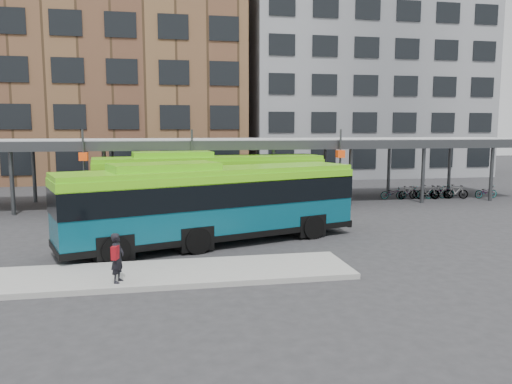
# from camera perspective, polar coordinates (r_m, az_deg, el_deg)

# --- Properties ---
(ground) EXTENTS (120.00, 120.00, 0.00)m
(ground) POSITION_cam_1_polar(r_m,az_deg,el_deg) (20.44, 3.03, -6.48)
(ground) COLOR #28282B
(ground) RESTS_ON ground
(boarding_island) EXTENTS (14.00, 3.00, 0.18)m
(boarding_island) POSITION_cam_1_polar(r_m,az_deg,el_deg) (16.98, -13.00, -9.24)
(boarding_island) COLOR gray
(boarding_island) RESTS_ON ground
(canopy) EXTENTS (40.00, 6.53, 4.80)m
(canopy) POSITION_cam_1_polar(r_m,az_deg,el_deg) (32.50, -2.46, 5.62)
(canopy) COLOR #999B9E
(canopy) RESTS_ON ground
(building_brick) EXTENTS (26.00, 14.00, 22.00)m
(building_brick) POSITION_cam_1_polar(r_m,az_deg,el_deg) (51.90, -16.99, 13.80)
(building_brick) COLOR brown
(building_brick) RESTS_ON ground
(building_grey) EXTENTS (24.00, 14.00, 20.00)m
(building_grey) POSITION_cam_1_polar(r_m,az_deg,el_deg) (55.55, 11.50, 12.48)
(building_grey) COLOR slate
(building_grey) RESTS_ON ground
(bus_front) EXTENTS (12.90, 6.56, 3.50)m
(bus_front) POSITION_cam_1_polar(r_m,az_deg,el_deg) (20.99, -5.03, -1.06)
(bus_front) COLOR #074456
(bus_front) RESTS_ON ground
(bus_rear) EXTENTS (13.18, 4.27, 3.57)m
(bus_rear) POSITION_cam_1_polar(r_m,az_deg,el_deg) (28.58, -5.29, 1.24)
(bus_rear) COLOR #074456
(bus_rear) RESTS_ON ground
(pedestrian) EXTENTS (0.51, 0.65, 1.53)m
(pedestrian) POSITION_cam_1_polar(r_m,az_deg,el_deg) (15.89, -15.55, -7.22)
(pedestrian) COLOR black
(pedestrian) RESTS_ON boarding_island
(bike_rack) EXTENTS (8.36, 1.53, 1.00)m
(bike_rack) POSITION_cam_1_polar(r_m,az_deg,el_deg) (36.69, 19.72, -0.02)
(bike_rack) COLOR slate
(bike_rack) RESTS_ON ground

